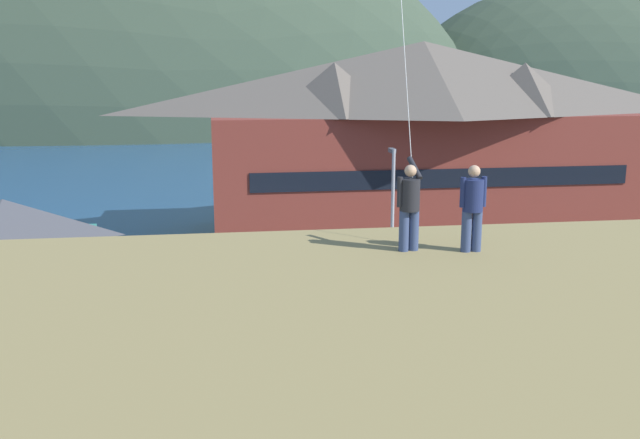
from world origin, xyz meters
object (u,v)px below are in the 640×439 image
Objects in this scene: parked_car_lone_by_shed at (44,360)px; person_kite_flyer at (409,204)px; parked_car_front_row_silver at (194,370)px; moored_boat_wharfside at (250,183)px; storage_shed_near_lot at (8,259)px; parking_light_pole at (392,206)px; wharf_dock at (293,193)px; parked_car_mid_row_center at (497,339)px; harbor_lodge at (422,133)px; person_companion at (473,206)px.

parked_car_lone_by_shed is 14.65m from person_kite_flyer.
person_kite_flyer is (4.75, -7.47, 6.59)m from parked_car_front_row_silver.
parked_car_front_row_silver is (-3.42, -38.77, 0.34)m from moored_boat_wharfside.
parked_car_front_row_silver is at bearing -47.37° from storage_shed_near_lot.
wharf_dock is at bearing 95.41° from parking_light_pole.
person_kite_flyer reaches higher than storage_shed_near_lot.
parked_car_front_row_silver is 1.00× the size of parked_car_mid_row_center.
parked_car_lone_by_shed is (-18.50, -20.64, -5.31)m from harbor_lodge.
parked_car_front_row_silver is 11.04m from person_kite_flyer.
harbor_lodge is at bearing 48.14° from parked_car_lone_by_shed.
harbor_lodge is 1.85× the size of wharf_dock.
parking_light_pole is (5.67, -27.65, 3.17)m from moored_boat_wharfside.
parked_car_mid_row_center is (-3.25, -21.03, -5.31)m from harbor_lodge.
storage_shed_near_lot is 21.76m from person_companion.
parked_car_lone_by_shed is 15.61m from person_companion.
moored_boat_wharfside is at bearing 91.66° from person_kite_flyer.
wharf_dock is 24.84m from parking_light_pole.
moored_boat_wharfside reaches higher than parked_car_mid_row_center.
storage_shed_near_lot is 4.01× the size of person_companion.
parked_car_lone_by_shed is at bearing -131.86° from harbor_lodge.
person_kite_flyer is 1.07× the size of person_companion.
wharf_dock is at bearing 96.01° from parked_car_mid_row_center.
harbor_lodge reaches higher than storage_shed_near_lot.
storage_shed_near_lot is 30.90m from wharf_dock.
harbor_lodge is 30.89m from person_kite_flyer.
moored_boat_wharfside is (-10.24, 16.69, -5.65)m from harbor_lodge.
parked_car_lone_by_shed is at bearing 139.77° from person_companion.
storage_shed_near_lot is 1.64× the size of parked_car_front_row_silver.
moored_boat_wharfside is at bearing 84.97° from parked_car_front_row_silver.
person_kite_flyer is at bearing -51.80° from storage_shed_near_lot.
parked_car_front_row_silver is 0.65× the size of parking_light_pole.
parking_light_pole is at bearing 97.47° from parked_car_mid_row_center.
parked_car_mid_row_center is at bearing 63.17° from person_companion.
moored_boat_wharfside is 1.52× the size of parked_car_mid_row_center.
person_kite_flyer is 1.25m from person_companion.
wharf_dock is 36.08m from parked_car_lone_by_shed.
parked_car_lone_by_shed is 1.00× the size of parked_car_mid_row_center.
storage_shed_near_lot is 0.46× the size of wharf_dock.
moored_boat_wharfside is 38.24m from parked_car_lone_by_shed.
parking_light_pole reaches higher than moored_boat_wharfside.
harbor_lodge is at bearing 73.23° from person_kite_flyer.
person_kite_flyer is at bearing -57.53° from parked_car_front_row_silver.
parked_car_mid_row_center is at bearing 5.75° from parked_car_front_row_silver.
harbor_lodge reaches higher than parked_car_lone_by_shed.
person_companion reaches higher than parked_car_front_row_silver.
parked_car_front_row_silver is at bearing -16.56° from parked_car_lone_by_shed.
moored_boat_wharfside is (11.17, 30.34, -1.96)m from storage_shed_near_lot.
moored_boat_wharfside is at bearing 77.53° from parked_car_lone_by_shed.
harbor_lodge is 4.02× the size of storage_shed_near_lot.
person_kite_flyer is (-8.91, -29.55, 1.28)m from harbor_lodge.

